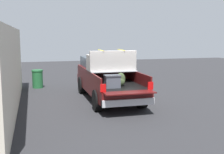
{
  "coord_description": "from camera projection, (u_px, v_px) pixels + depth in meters",
  "views": [
    {
      "loc": [
        -12.08,
        3.18,
        2.82
      ],
      "look_at": [
        -0.6,
        0.0,
        1.1
      ],
      "focal_mm": 46.1,
      "sensor_mm": 36.0,
      "label": 1
    }
  ],
  "objects": [
    {
      "name": "building_facade",
      "position": [
        11.0,
        70.0,
        10.63
      ],
      "size": [
        10.38,
        0.36,
        3.12
      ],
      "primitive_type": "cube",
      "color": "beige",
      "rests_on": "ground_plane"
    },
    {
      "name": "ground_plane",
      "position": [
        108.0,
        100.0,
        12.77
      ],
      "size": [
        40.0,
        40.0,
        0.0
      ],
      "primitive_type": "plane",
      "color": "#262628"
    },
    {
      "name": "pickup_truck",
      "position": [
        106.0,
        77.0,
        12.97
      ],
      "size": [
        6.05,
        2.06,
        2.23
      ],
      "color": "#470F0F",
      "rests_on": "ground_plane"
    },
    {
      "name": "trash_can",
      "position": [
        38.0,
        79.0,
        15.59
      ],
      "size": [
        0.6,
        0.6,
        0.98
      ],
      "color": "#1E592D",
      "rests_on": "ground_plane"
    }
  ]
}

